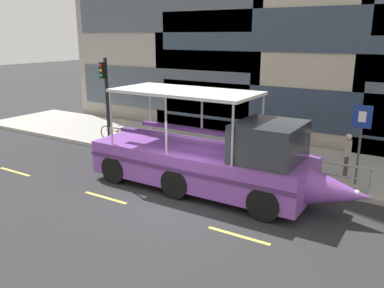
# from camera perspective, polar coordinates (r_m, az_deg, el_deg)

# --- Properties ---
(ground_plane) EXTENTS (120.00, 120.00, 0.00)m
(ground_plane) POSITION_cam_1_polar(r_m,az_deg,el_deg) (12.78, -1.01, -8.33)
(ground_plane) COLOR #2B2B2D
(sidewalk) EXTENTS (32.00, 4.80, 0.18)m
(sidewalk) POSITION_cam_1_polar(r_m,az_deg,el_deg) (17.42, 9.10, -1.66)
(sidewalk) COLOR #A8A59E
(sidewalk) RESTS_ON ground_plane
(curb_edge) EXTENTS (32.00, 0.18, 0.18)m
(curb_edge) POSITION_cam_1_polar(r_m,az_deg,el_deg) (15.26, 5.39, -4.00)
(curb_edge) COLOR #B2ADA3
(curb_edge) RESTS_ON ground_plane
(lane_centreline) EXTENTS (25.80, 0.12, 0.01)m
(lane_centreline) POSITION_cam_1_polar(r_m,az_deg,el_deg) (11.96, -3.90, -10.07)
(lane_centreline) COLOR #DBD64C
(lane_centreline) RESTS_ON ground_plane
(curb_guardrail) EXTENTS (11.39, 0.09, 0.84)m
(curb_guardrail) POSITION_cam_1_polar(r_m,az_deg,el_deg) (15.68, 3.57, -0.92)
(curb_guardrail) COLOR #9EA0A8
(curb_guardrail) RESTS_ON sidewalk
(traffic_light_pole) EXTENTS (0.24, 0.46, 3.96)m
(traffic_light_pole) POSITION_cam_1_polar(r_m,az_deg,el_deg) (19.00, -12.26, 7.31)
(traffic_light_pole) COLOR black
(traffic_light_pole) RESTS_ON sidewalk
(parking_sign) EXTENTS (0.60, 0.12, 2.75)m
(parking_sign) POSITION_cam_1_polar(r_m,az_deg,el_deg) (14.30, 23.07, 1.66)
(parking_sign) COLOR #4C4F54
(parking_sign) RESTS_ON sidewalk
(leaned_bicycle) EXTENTS (1.74, 0.46, 0.96)m
(leaned_bicycle) POSITION_cam_1_polar(r_m,az_deg,el_deg) (19.48, -11.14, 1.49)
(leaned_bicycle) COLOR black
(leaned_bicycle) RESTS_ON sidewalk
(duck_tour_boat) EXTENTS (9.48, 2.61, 3.36)m
(duck_tour_boat) POSITION_cam_1_polar(r_m,az_deg,el_deg) (13.26, 3.16, -2.36)
(duck_tour_boat) COLOR purple
(duck_tour_boat) RESTS_ON ground_plane
(pedestrian_near_bow) EXTENTS (0.22, 0.46, 1.60)m
(pedestrian_near_bow) POSITION_cam_1_polar(r_m,az_deg,el_deg) (15.19, 21.41, -0.95)
(pedestrian_near_bow) COLOR #47423D
(pedestrian_near_bow) RESTS_ON sidewalk
(pedestrian_mid_left) EXTENTS (0.23, 0.47, 1.65)m
(pedestrian_mid_left) POSITION_cam_1_polar(r_m,az_deg,el_deg) (16.33, 10.21, 1.09)
(pedestrian_mid_left) COLOR #1E2338
(pedestrian_mid_left) RESTS_ON sidewalk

